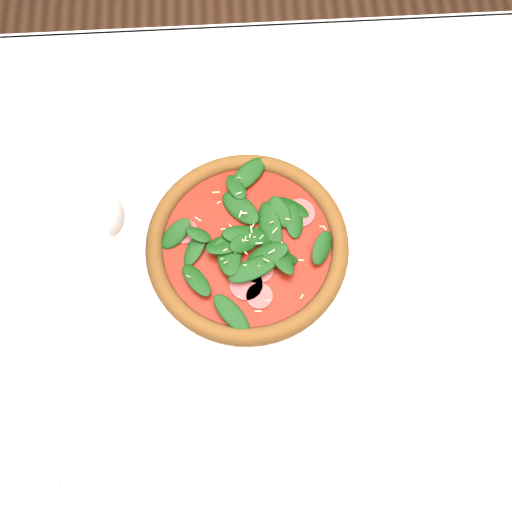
{
  "coord_description": "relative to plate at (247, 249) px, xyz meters",
  "views": [
    {
      "loc": [
        -0.02,
        -0.27,
        1.5
      ],
      "look_at": [
        -0.0,
        -0.01,
        0.77
      ],
      "focal_mm": 40.0,
      "sensor_mm": 36.0,
      "label": 1
    }
  ],
  "objects": [
    {
      "name": "ground",
      "position": [
        0.01,
        -0.01,
        -0.76
      ],
      "size": [
        6.0,
        6.0,
        0.0
      ],
      "primitive_type": "plane",
      "color": "brown",
      "rests_on": "ground"
    },
    {
      "name": "dining_table",
      "position": [
        0.01,
        -0.01,
        -0.11
      ],
      "size": [
        1.21,
        0.81,
        0.75
      ],
      "color": "white",
      "rests_on": "ground"
    },
    {
      "name": "plate",
      "position": [
        0.0,
        0.0,
        0.0
      ],
      "size": [
        0.32,
        0.32,
        0.01
      ],
      "color": "white",
      "rests_on": "dining_table"
    },
    {
      "name": "pizza",
      "position": [
        -0.0,
        -0.0,
        0.02
      ],
      "size": [
        0.34,
        0.34,
        0.04
      ],
      "rotation": [
        0.0,
        0.0,
        -0.29
      ],
      "color": "#925C23",
      "rests_on": "plate"
    },
    {
      "name": "wine_glass",
      "position": [
        -0.18,
        0.01,
        0.12
      ],
      "size": [
        0.08,
        0.08,
        0.18
      ],
      "color": "silver",
      "rests_on": "dining_table"
    },
    {
      "name": "napkin",
      "position": [
        -0.27,
        -0.26,
        -0.0
      ],
      "size": [
        0.15,
        0.12,
        0.01
      ],
      "primitive_type": "cube",
      "rotation": [
        0.0,
        0.0,
        0.45
      ],
      "color": "white",
      "rests_on": "dining_table"
    },
    {
      "name": "fork",
      "position": [
        -0.28,
        -0.24,
        0.01
      ],
      "size": [
        0.1,
        0.14,
        0.0
      ],
      "rotation": [
        0.0,
        0.0,
        0.6
      ],
      "color": "silver",
      "rests_on": "napkin"
    }
  ]
}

